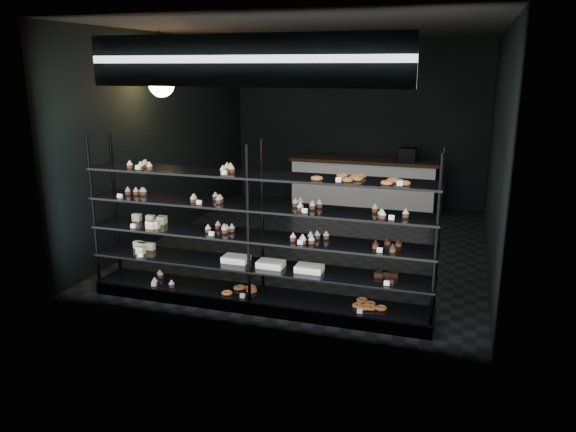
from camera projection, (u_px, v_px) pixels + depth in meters
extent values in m
cube|color=black|center=(317.00, 245.00, 8.74)|extent=(5.00, 6.00, 0.01)
cube|color=black|center=(320.00, 30.00, 7.92)|extent=(5.00, 6.00, 0.01)
cube|color=black|center=(357.00, 124.00, 11.09)|extent=(5.00, 0.01, 3.20)
cube|color=black|center=(241.00, 180.00, 5.57)|extent=(5.00, 0.01, 3.20)
cube|color=black|center=(169.00, 136.00, 9.07)|extent=(0.01, 6.00, 3.20)
cube|color=black|center=(497.00, 150.00, 7.59)|extent=(0.01, 6.00, 3.20)
cube|color=black|center=(257.00, 301.00, 6.50)|extent=(4.00, 0.50, 0.12)
cylinder|color=black|center=(94.00, 216.00, 6.64)|extent=(0.04, 0.04, 1.85)
cylinder|color=black|center=(115.00, 207.00, 7.04)|extent=(0.04, 0.04, 1.85)
cylinder|color=black|center=(248.00, 230.00, 6.06)|extent=(0.04, 0.04, 1.85)
cylinder|color=black|center=(262.00, 220.00, 6.46)|extent=(0.04, 0.04, 1.85)
cylinder|color=black|center=(436.00, 248.00, 5.47)|extent=(0.04, 0.04, 1.85)
cylinder|color=black|center=(438.00, 235.00, 5.88)|extent=(0.04, 0.04, 1.85)
cube|color=black|center=(257.00, 294.00, 6.47)|extent=(4.00, 0.50, 0.03)
cube|color=black|center=(256.00, 266.00, 6.38)|extent=(4.00, 0.50, 0.02)
cube|color=black|center=(256.00, 236.00, 6.29)|extent=(4.00, 0.50, 0.02)
cube|color=black|center=(255.00, 206.00, 6.20)|extent=(4.00, 0.50, 0.02)
cube|color=black|center=(255.00, 175.00, 6.11)|extent=(4.00, 0.50, 0.02)
cube|color=white|center=(139.00, 168.00, 6.33)|extent=(0.06, 0.04, 0.06)
cube|color=white|center=(223.00, 173.00, 6.02)|extent=(0.06, 0.04, 0.06)
cube|color=white|center=(334.00, 180.00, 5.66)|extent=(0.05, 0.04, 0.06)
cube|color=white|center=(397.00, 184.00, 5.48)|extent=(0.06, 0.04, 0.06)
cube|color=white|center=(123.00, 196.00, 6.49)|extent=(0.06, 0.04, 0.06)
cube|color=white|center=(202.00, 203.00, 6.19)|extent=(0.05, 0.04, 0.06)
cube|color=white|center=(301.00, 211.00, 5.86)|extent=(0.05, 0.04, 0.06)
cube|color=white|center=(387.00, 218.00, 5.59)|extent=(0.06, 0.04, 0.06)
cube|color=white|center=(137.00, 227.00, 6.54)|extent=(0.06, 0.04, 0.06)
cube|color=white|center=(209.00, 234.00, 6.26)|extent=(0.05, 0.04, 0.06)
cube|color=white|center=(303.00, 243.00, 5.94)|extent=(0.05, 0.04, 0.06)
cube|color=white|center=(384.00, 251.00, 5.69)|extent=(0.06, 0.04, 0.06)
cube|color=white|center=(138.00, 255.00, 6.63)|extent=(0.06, 0.04, 0.06)
cube|color=white|center=(385.00, 283.00, 5.77)|extent=(0.06, 0.04, 0.06)
cube|color=white|center=(156.00, 285.00, 6.66)|extent=(0.06, 0.04, 0.06)
cube|color=white|center=(243.00, 296.00, 6.33)|extent=(0.05, 0.04, 0.06)
cube|color=white|center=(359.00, 311.00, 5.94)|extent=(0.06, 0.04, 0.06)
cube|color=#0B1738|center=(242.00, 60.00, 5.35)|extent=(3.20, 0.04, 0.45)
cube|color=white|center=(241.00, 60.00, 5.33)|extent=(3.30, 0.02, 0.50)
cylinder|color=black|center=(159.00, 51.00, 7.78)|extent=(0.01, 0.01, 0.55)
sphere|color=#EC9C52|center=(161.00, 84.00, 7.90)|extent=(0.36, 0.36, 0.36)
cube|color=silver|center=(363.00, 186.00, 10.85)|extent=(2.71, 0.60, 0.92)
cube|color=black|center=(364.00, 161.00, 10.72)|extent=(2.82, 0.65, 0.06)
cube|color=black|center=(408.00, 155.00, 10.44)|extent=(0.30, 0.30, 0.25)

